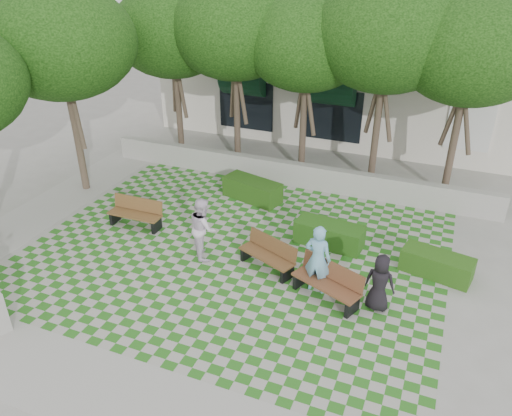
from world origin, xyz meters
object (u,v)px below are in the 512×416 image
at_px(person_blue, 318,259).
at_px(person_white, 203,228).
at_px(hedge_midright, 329,234).
at_px(bench_east, 328,283).
at_px(bench_west, 136,213).
at_px(person_dark, 380,283).
at_px(bench_mid, 268,255).
at_px(hedge_midleft, 252,190).
at_px(hedge_east, 437,265).

relative_size(person_blue, person_white, 1.05).
distance_m(hedge_midright, person_white, 3.83).
distance_m(bench_east, hedge_midright, 2.62).
distance_m(bench_west, person_dark, 8.08).
distance_m(bench_mid, hedge_midright, 2.25).
xyz_separation_m(hedge_midleft, person_blue, (3.59, -4.27, 0.61)).
distance_m(hedge_east, hedge_midright, 3.18).
distance_m(hedge_east, hedge_midleft, 6.89).
bearing_deg(person_blue, person_dark, 179.74).
xyz_separation_m(hedge_east, hedge_midright, (-3.15, 0.41, 0.03)).
height_order(bench_east, bench_mid, bench_east).
xyz_separation_m(hedge_midright, person_dark, (1.89, -2.46, 0.42)).
height_order(bench_mid, hedge_midright, bench_mid).
distance_m(bench_east, person_blue, 0.66).
bearing_deg(hedge_midright, bench_east, -76.34).
distance_m(hedge_midleft, person_blue, 5.61).
bearing_deg(bench_mid, hedge_midleft, 140.43).
bearing_deg(bench_east, hedge_midleft, 153.43).
bearing_deg(person_white, bench_mid, -123.52).
height_order(hedge_east, person_dark, person_dark).
xyz_separation_m(bench_east, person_dark, (1.27, 0.08, 0.30)).
xyz_separation_m(person_blue, person_white, (-3.51, 0.38, -0.04)).
distance_m(person_blue, person_dark, 1.65).
bearing_deg(person_dark, person_white, 0.69).
height_order(person_blue, person_white, person_blue).
relative_size(bench_west, hedge_midleft, 0.84).
xyz_separation_m(person_blue, person_dark, (1.63, -0.14, -0.20)).
relative_size(hedge_midright, person_blue, 1.05).
xyz_separation_m(bench_west, person_white, (2.83, -0.72, 0.48)).
height_order(hedge_midleft, person_white, person_white).
bearing_deg(bench_mid, person_blue, 5.00).
height_order(bench_mid, hedge_east, bench_mid).
xyz_separation_m(bench_mid, person_white, (-1.98, -0.09, 0.49)).
bearing_deg(person_blue, person_white, -1.47).
bearing_deg(person_blue, hedge_midright, -78.93).
bearing_deg(bench_mid, person_dark, 11.12).
bearing_deg(hedge_midright, hedge_midleft, 149.65).
bearing_deg(bench_east, person_dark, 25.82).
relative_size(bench_mid, hedge_midright, 0.89).
distance_m(hedge_midleft, person_white, 3.93).
distance_m(hedge_midright, person_dark, 3.13).
xyz_separation_m(bench_west, hedge_midleft, (2.76, 3.17, -0.08)).
bearing_deg(bench_mid, hedge_east, 40.07).
bearing_deg(bench_west, hedge_midleft, 48.28).
bearing_deg(bench_mid, bench_west, -165.43).
distance_m(hedge_east, person_white, 6.61).
distance_m(bench_west, hedge_midleft, 4.20).
bearing_deg(bench_west, person_blue, -10.47).
distance_m(bench_west, hedge_midright, 6.21).
bearing_deg(person_blue, hedge_midleft, -45.31).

